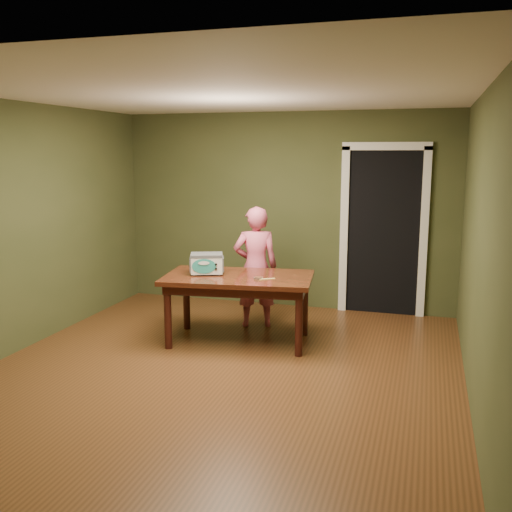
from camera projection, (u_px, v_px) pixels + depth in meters
The scene contains 8 objects.
floor at pixel (222, 370), 5.52m from camera, with size 5.00×5.00×0.00m, color brown.
room_shell at pixel (220, 193), 5.21m from camera, with size 4.52×5.02×2.61m.
doorway at pixel (385, 230), 7.58m from camera, with size 1.10×0.66×2.25m.
dining_table at pixel (239, 284), 6.24m from camera, with size 1.70×1.10×0.75m.
toy_oven at pixel (207, 263), 6.28m from camera, with size 0.43×0.36×0.23m.
baking_pan at pixel (258, 278), 6.05m from camera, with size 0.10×0.10×0.02m.
spatula at pixel (267, 279), 6.04m from camera, with size 0.18×0.03×0.01m, color #FFDF6E.
child at pixel (256, 267), 6.80m from camera, with size 0.53×0.35×1.45m, color #CF5573.
Camera 1 is at (1.84, -4.91, 2.09)m, focal length 40.00 mm.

